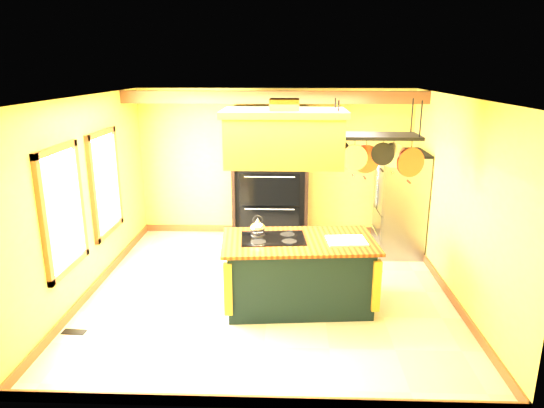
# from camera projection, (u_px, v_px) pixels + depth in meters

# --- Properties ---
(floor) EXTENTS (5.00, 5.00, 0.00)m
(floor) POSITION_uv_depth(u_px,v_px,m) (270.00, 289.00, 6.92)
(floor) COLOR beige
(floor) RESTS_ON ground
(ceiling) EXTENTS (5.00, 5.00, 0.00)m
(ceiling) POSITION_uv_depth(u_px,v_px,m) (269.00, 97.00, 6.18)
(ceiling) COLOR white
(ceiling) RESTS_ON wall_back
(wall_back) EXTENTS (5.00, 0.02, 2.70)m
(wall_back) POSITION_uv_depth(u_px,v_px,m) (275.00, 163.00, 8.96)
(wall_back) COLOR #E6CA54
(wall_back) RESTS_ON floor
(wall_front) EXTENTS (5.00, 0.02, 2.70)m
(wall_front) POSITION_uv_depth(u_px,v_px,m) (257.00, 275.00, 4.15)
(wall_front) COLOR #E6CA54
(wall_front) RESTS_ON floor
(wall_left) EXTENTS (0.02, 5.00, 2.70)m
(wall_left) POSITION_uv_depth(u_px,v_px,m) (88.00, 197.00, 6.64)
(wall_left) COLOR #E6CA54
(wall_left) RESTS_ON floor
(wall_right) EXTENTS (0.02, 5.00, 2.70)m
(wall_right) POSITION_uv_depth(u_px,v_px,m) (456.00, 200.00, 6.46)
(wall_right) COLOR #E6CA54
(wall_right) RESTS_ON floor
(ceiling_beam) EXTENTS (5.00, 0.15, 0.20)m
(ceiling_beam) POSITION_uv_depth(u_px,v_px,m) (274.00, 97.00, 7.85)
(ceiling_beam) COLOR brown
(ceiling_beam) RESTS_ON ceiling
(window_near) EXTENTS (0.06, 1.06, 1.56)m
(window_near) POSITION_uv_depth(u_px,v_px,m) (63.00, 210.00, 5.86)
(window_near) COLOR brown
(window_near) RESTS_ON wall_left
(window_far) EXTENTS (0.06, 1.06, 1.56)m
(window_far) POSITION_uv_depth(u_px,v_px,m) (106.00, 183.00, 7.21)
(window_far) COLOR brown
(window_far) RESTS_ON wall_left
(kitchen_island) EXTENTS (2.06, 1.26, 1.11)m
(kitchen_island) POSITION_uv_depth(u_px,v_px,m) (298.00, 272.00, 6.37)
(kitchen_island) COLOR black
(kitchen_island) RESTS_ON floor
(range_hood) EXTENTS (1.49, 0.84, 0.80)m
(range_hood) POSITION_uv_depth(u_px,v_px,m) (284.00, 136.00, 5.88)
(range_hood) COLOR #AF922B
(range_hood) RESTS_ON ceiling
(pot_rack) EXTENTS (1.16, 0.53, 0.92)m
(pot_rack) POSITION_uv_depth(u_px,v_px,m) (376.00, 146.00, 5.87)
(pot_rack) COLOR black
(pot_rack) RESTS_ON ceiling
(refrigerator) EXTENTS (0.74, 0.87, 1.70)m
(refrigerator) POSITION_uv_depth(u_px,v_px,m) (399.00, 206.00, 8.11)
(refrigerator) COLOR gray
(refrigerator) RESTS_ON floor
(hutch) EXTENTS (1.35, 0.61, 2.39)m
(hutch) POSITION_uv_depth(u_px,v_px,m) (270.00, 189.00, 8.83)
(hutch) COLOR black
(hutch) RESTS_ON floor
(floor_register) EXTENTS (0.29, 0.13, 0.01)m
(floor_register) POSITION_uv_depth(u_px,v_px,m) (74.00, 332.00, 5.81)
(floor_register) COLOR black
(floor_register) RESTS_ON floor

